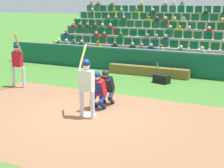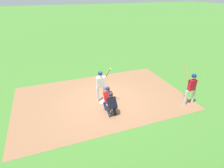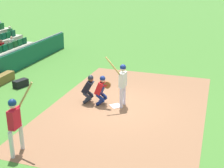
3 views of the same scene
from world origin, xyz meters
The scene contains 7 objects.
ground_plane centered at (0.00, 0.00, 0.00)m, with size 160.00×160.00×0.00m, color #41772D.
infield_dirt_patch centered at (0.00, 0.50, 0.00)m, with size 9.70×6.20×0.01m, color #8F6244.
home_plate_marker centered at (0.00, 0.00, 0.02)m, with size 0.44×0.44×0.02m, color white.
batter_at_plate centered at (-0.09, 0.24, 1.13)m, with size 0.65×0.76×2.18m.
catcher_crouching centered at (0.00, -0.63, 0.72)m, with size 0.47×0.71×1.29m.
home_plate_umpire centered at (-0.03, -1.22, 0.69)m, with size 0.49×0.53×1.26m.
on_deck_batter centered at (4.33, -1.84, 1.14)m, with size 0.73×0.65×2.28m.
Camera 2 is at (-2.85, -8.46, 5.69)m, focal length 29.73 mm.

